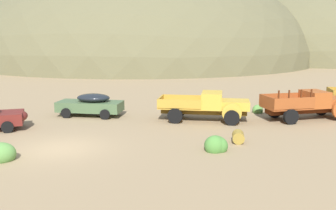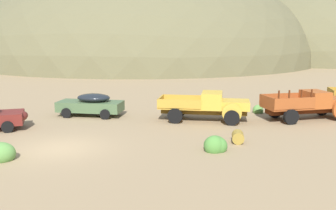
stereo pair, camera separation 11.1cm
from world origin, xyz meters
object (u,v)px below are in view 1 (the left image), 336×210
Objects in this scene: car_weathered_green at (88,104)px; truck_oxide_orange at (312,104)px; truck_faded_yellow at (211,106)px; oil_drum_tipped at (238,137)px.

truck_oxide_orange reaches higher than car_weathered_green.
truck_faded_yellow is at bearing 178.80° from car_weathered_green.
truck_oxide_orange is 6.04× the size of oil_drum_tipped.
oil_drum_tipped is (8.40, -7.45, -0.51)m from car_weathered_green.
truck_oxide_orange reaches higher than oil_drum_tipped.
oil_drum_tipped is (0.35, -5.09, -0.68)m from truck_faded_yellow.
car_weathered_green is 11.24m from oil_drum_tipped.
oil_drum_tipped is (-6.42, -4.93, -0.71)m from truck_oxide_orange.
truck_faded_yellow is at bearing 171.12° from truck_oxide_orange.
truck_faded_yellow reaches higher than car_weathered_green.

